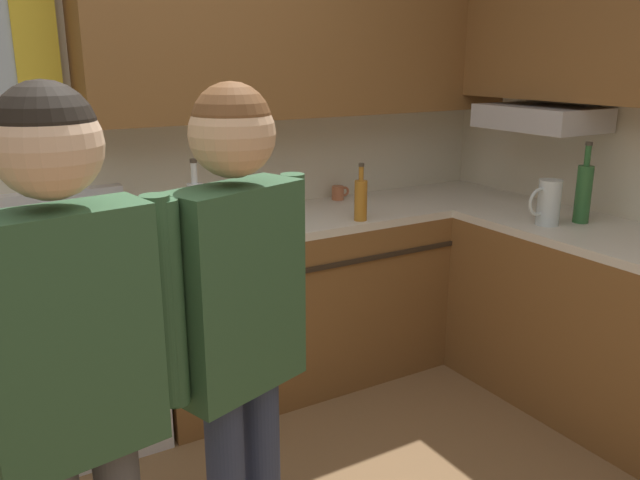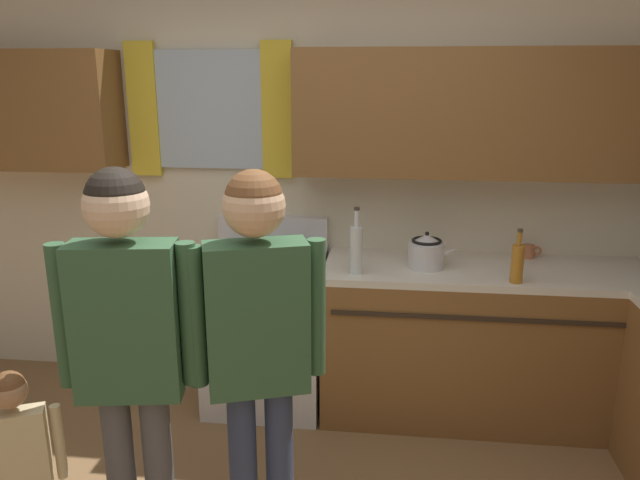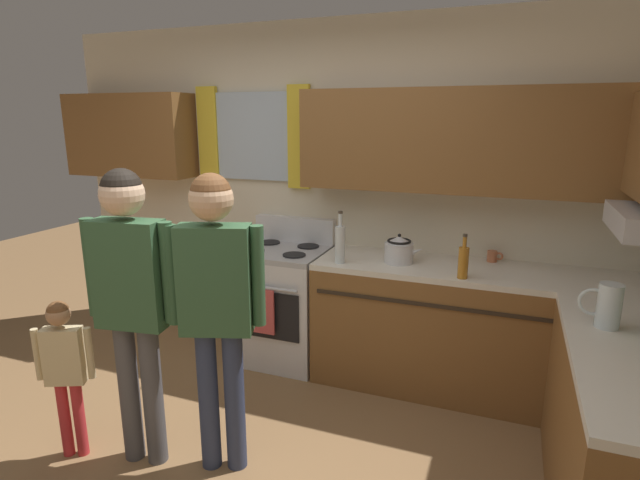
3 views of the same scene
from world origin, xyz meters
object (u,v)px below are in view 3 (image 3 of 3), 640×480
at_px(bottle_oil_amber, 463,262).
at_px(stovetop_kettle, 399,249).
at_px(stove_oven, 283,302).
at_px(adult_holding_child, 131,285).
at_px(water_pitcher, 607,305).
at_px(adult_in_plaid, 216,291).
at_px(bottle_tall_clear, 340,243).
at_px(cup_terracotta, 493,256).
at_px(small_child, 65,361).

distance_m(bottle_oil_amber, stovetop_kettle, 0.49).
bearing_deg(stove_oven, adult_holding_child, -97.92).
bearing_deg(adult_holding_child, water_pitcher, 15.69).
bearing_deg(adult_in_plaid, bottle_tall_clear, 75.34).
xyz_separation_m(stovetop_kettle, water_pitcher, (1.17, -0.73, 0.02)).
bearing_deg(cup_terracotta, adult_in_plaid, -130.09).
bearing_deg(stove_oven, small_child, -111.36).
xyz_separation_m(bottle_oil_amber, water_pitcher, (0.72, -0.53, 0.00)).
height_order(cup_terracotta, adult_in_plaid, adult_in_plaid).
bearing_deg(stovetop_kettle, small_child, -135.55).
height_order(bottle_oil_amber, adult_in_plaid, adult_in_plaid).
bearing_deg(stovetop_kettle, bottle_tall_clear, -158.07).
height_order(stovetop_kettle, water_pitcher, water_pitcher).
bearing_deg(bottle_oil_amber, cup_terracotta, 70.58).
xyz_separation_m(adult_in_plaid, small_child, (-0.85, -0.23, -0.44)).
height_order(bottle_oil_amber, small_child, bottle_oil_amber).
height_order(stovetop_kettle, adult_in_plaid, adult_in_plaid).
distance_m(stove_oven, water_pitcher, 2.30).
bearing_deg(stovetop_kettle, adult_in_plaid, -117.96).
bearing_deg(water_pitcher, bottle_oil_amber, 143.55).
distance_m(cup_terracotta, adult_holding_child, 2.39).
bearing_deg(stove_oven, water_pitcher, -20.28).
height_order(stove_oven, bottle_oil_amber, bottle_oil_amber).
height_order(cup_terracotta, small_child, cup_terracotta).
bearing_deg(cup_terracotta, bottle_tall_clear, -157.48).
bearing_deg(bottle_oil_amber, bottle_tall_clear, 176.75).
bearing_deg(bottle_tall_clear, stovetop_kettle, 21.93).
bearing_deg(adult_in_plaid, cup_terracotta, 49.91).
bearing_deg(cup_terracotta, bottle_oil_amber, -109.42).
distance_m(bottle_oil_amber, cup_terracotta, 0.49).
xyz_separation_m(bottle_tall_clear, adult_in_plaid, (-0.29, -1.12, -0.01)).
relative_size(stovetop_kettle, small_child, 0.29).
distance_m(adult_holding_child, adult_in_plaid, 0.46).
height_order(bottle_tall_clear, cup_terracotta, bottle_tall_clear).
xyz_separation_m(bottle_oil_amber, bottle_tall_clear, (-0.83, 0.05, 0.03)).
distance_m(stovetop_kettle, adult_holding_child, 1.78).
height_order(bottle_oil_amber, cup_terracotta, bottle_oil_amber).
xyz_separation_m(cup_terracotta, adult_holding_child, (-1.73, -1.64, 0.10)).
relative_size(stove_oven, cup_terracotta, 10.11).
relative_size(cup_terracotta, adult_in_plaid, 0.07).
bearing_deg(small_child, cup_terracotta, 39.38).
bearing_deg(small_child, adult_holding_child, 16.20).
distance_m(bottle_oil_amber, adult_holding_child, 1.96).
bearing_deg(stovetop_kettle, bottle_oil_amber, -24.06).
relative_size(bottle_tall_clear, water_pitcher, 1.67).
distance_m(stovetop_kettle, small_child, 2.17).
bearing_deg(water_pitcher, adult_holding_child, -164.31).
relative_size(bottle_oil_amber, adult_in_plaid, 0.18).
xyz_separation_m(bottle_oil_amber, adult_in_plaid, (-1.12, -1.07, 0.02)).
bearing_deg(bottle_tall_clear, adult_in_plaid, -104.66).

